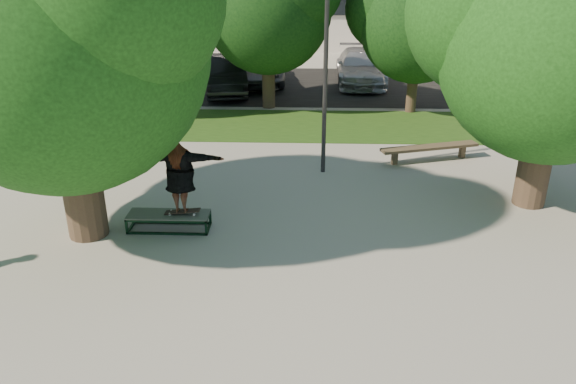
{
  "coord_description": "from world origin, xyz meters",
  "views": [
    {
      "loc": [
        0.56,
        -9.77,
        5.73
      ],
      "look_at": [
        0.18,
        0.6,
        1.25
      ],
      "focal_mm": 35.0,
      "sensor_mm": 36.0,
      "label": 1
    }
  ],
  "objects_px": {
    "bench": "(430,148)",
    "car_dark": "(226,75)",
    "tree_right": "(554,32)",
    "grind_box": "(169,221)",
    "lamppost": "(326,58)",
    "car_silver_b": "(361,67)",
    "car_silver_a": "(110,65)",
    "car_grey": "(254,68)",
    "tree_left": "(54,25)"
  },
  "relations": [
    {
      "from": "bench",
      "to": "car_grey",
      "type": "distance_m",
      "value": 12.02
    },
    {
      "from": "tree_left",
      "to": "car_grey",
      "type": "relative_size",
      "value": 1.37
    },
    {
      "from": "tree_left",
      "to": "car_silver_b",
      "type": "relative_size",
      "value": 1.34
    },
    {
      "from": "tree_left",
      "to": "grind_box",
      "type": "bearing_deg",
      "value": 7.11
    },
    {
      "from": "grind_box",
      "to": "bench",
      "type": "bearing_deg",
      "value": 35.16
    },
    {
      "from": "car_dark",
      "to": "car_silver_b",
      "type": "height_order",
      "value": "car_dark"
    },
    {
      "from": "car_silver_a",
      "to": "grind_box",
      "type": "bearing_deg",
      "value": -55.71
    },
    {
      "from": "car_grey",
      "to": "car_silver_a",
      "type": "bearing_deg",
      "value": 167.4
    },
    {
      "from": "tree_left",
      "to": "grind_box",
      "type": "relative_size",
      "value": 3.95
    },
    {
      "from": "tree_right",
      "to": "car_dark",
      "type": "xyz_separation_m",
      "value": [
        -8.93,
        11.33,
        -3.31
      ]
    },
    {
      "from": "car_grey",
      "to": "car_silver_b",
      "type": "relative_size",
      "value": 0.98
    },
    {
      "from": "lamppost",
      "to": "bench",
      "type": "distance_m",
      "value": 4.31
    },
    {
      "from": "grind_box",
      "to": "lamppost",
      "type": "bearing_deg",
      "value": 46.45
    },
    {
      "from": "car_dark",
      "to": "car_silver_b",
      "type": "xyz_separation_m",
      "value": [
        5.97,
        2.08,
        -0.02
      ]
    },
    {
      "from": "bench",
      "to": "tree_right",
      "type": "bearing_deg",
      "value": -75.91
    },
    {
      "from": "tree_right",
      "to": "lamppost",
      "type": "height_order",
      "value": "tree_right"
    },
    {
      "from": "bench",
      "to": "car_silver_b",
      "type": "distance_m",
      "value": 10.57
    },
    {
      "from": "bench",
      "to": "car_dark",
      "type": "relative_size",
      "value": 0.63
    },
    {
      "from": "grind_box",
      "to": "car_silver_b",
      "type": "bearing_deg",
      "value": 70.21
    },
    {
      "from": "car_dark",
      "to": "car_silver_b",
      "type": "distance_m",
      "value": 6.32
    },
    {
      "from": "tree_left",
      "to": "grind_box",
      "type": "xyz_separation_m",
      "value": [
        1.79,
        0.22,
        -4.23
      ]
    },
    {
      "from": "tree_left",
      "to": "lamppost",
      "type": "height_order",
      "value": "tree_left"
    },
    {
      "from": "bench",
      "to": "lamppost",
      "type": "bearing_deg",
      "value": -179.55
    },
    {
      "from": "car_silver_a",
      "to": "tree_left",
      "type": "bearing_deg",
      "value": -61.94
    },
    {
      "from": "car_silver_b",
      "to": "tree_right",
      "type": "bearing_deg",
      "value": -76.73
    },
    {
      "from": "car_grey",
      "to": "tree_right",
      "type": "bearing_deg",
      "value": -70.2
    },
    {
      "from": "tree_left",
      "to": "car_silver_a",
      "type": "height_order",
      "value": "tree_left"
    },
    {
      "from": "car_silver_a",
      "to": "car_dark",
      "type": "bearing_deg",
      "value": -8.02
    },
    {
      "from": "grind_box",
      "to": "car_grey",
      "type": "relative_size",
      "value": 0.35
    },
    {
      "from": "tree_right",
      "to": "lamppost",
      "type": "xyz_separation_m",
      "value": [
        -4.92,
        1.92,
        -0.94
      ]
    },
    {
      "from": "lamppost",
      "to": "grind_box",
      "type": "xyz_separation_m",
      "value": [
        -3.5,
        -3.68,
        -2.96
      ]
    },
    {
      "from": "car_grey",
      "to": "car_dark",
      "type": "bearing_deg",
      "value": -129.01
    },
    {
      "from": "car_silver_a",
      "to": "car_grey",
      "type": "height_order",
      "value": "car_silver_a"
    },
    {
      "from": "car_silver_a",
      "to": "car_grey",
      "type": "xyz_separation_m",
      "value": [
        6.78,
        -0.18,
        -0.04
      ]
    },
    {
      "from": "car_dark",
      "to": "tree_left",
      "type": "bearing_deg",
      "value": -104.65
    },
    {
      "from": "grind_box",
      "to": "car_silver_a",
      "type": "height_order",
      "value": "car_silver_a"
    },
    {
      "from": "bench",
      "to": "grind_box",
      "type": "bearing_deg",
      "value": -162.02
    },
    {
      "from": "tree_right",
      "to": "bench",
      "type": "bearing_deg",
      "value": 121.27
    },
    {
      "from": "bench",
      "to": "car_silver_a",
      "type": "xyz_separation_m",
      "value": [
        -12.93,
        10.5,
        0.38
      ]
    },
    {
      "from": "grind_box",
      "to": "car_grey",
      "type": "distance_m",
      "value": 15.02
    },
    {
      "from": "lamppost",
      "to": "car_grey",
      "type": "height_order",
      "value": "lamppost"
    },
    {
      "from": "grind_box",
      "to": "car_dark",
      "type": "bearing_deg",
      "value": 92.22
    },
    {
      "from": "tree_left",
      "to": "lamppost",
      "type": "bearing_deg",
      "value": 36.42
    },
    {
      "from": "grind_box",
      "to": "bench",
      "type": "distance_m",
      "value": 8.13
    },
    {
      "from": "car_silver_b",
      "to": "car_grey",
      "type": "bearing_deg",
      "value": -177.07
    },
    {
      "from": "tree_right",
      "to": "car_grey",
      "type": "xyz_separation_m",
      "value": [
        -7.92,
        13.24,
        -3.37
      ]
    },
    {
      "from": "tree_left",
      "to": "car_dark",
      "type": "xyz_separation_m",
      "value": [
        1.28,
        13.32,
        -3.63
      ]
    },
    {
      "from": "car_grey",
      "to": "grind_box",
      "type": "bearing_deg",
      "value": -102.99
    },
    {
      "from": "tree_right",
      "to": "car_silver_a",
      "type": "distance_m",
      "value": 20.18
    },
    {
      "from": "tree_left",
      "to": "bench",
      "type": "relative_size",
      "value": 2.38
    }
  ]
}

